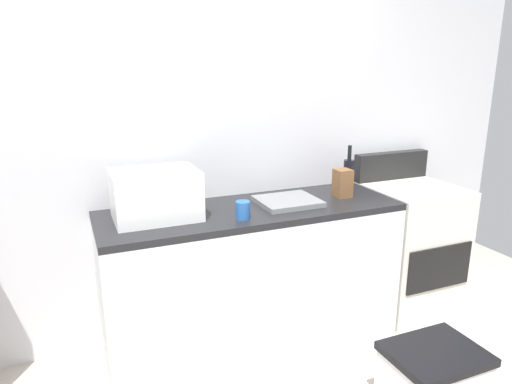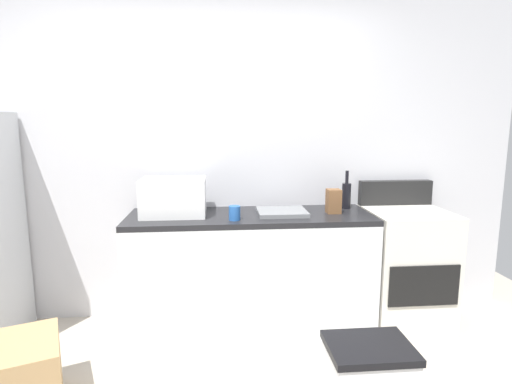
% 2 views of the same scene
% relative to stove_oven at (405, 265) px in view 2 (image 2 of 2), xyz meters
% --- Properties ---
extents(wall_back, '(5.00, 0.10, 2.60)m').
position_rel_stove_oven_xyz_m(wall_back, '(-1.52, 0.34, 0.83)').
color(wall_back, silver).
rests_on(wall_back, ground_plane).
extents(kitchen_counter, '(1.80, 0.60, 0.90)m').
position_rel_stove_oven_xyz_m(kitchen_counter, '(-1.22, -0.01, -0.02)').
color(kitchen_counter, silver).
rests_on(kitchen_counter, ground_plane).
extents(stove_oven, '(0.60, 0.61, 1.10)m').
position_rel_stove_oven_xyz_m(stove_oven, '(0.00, 0.00, 0.00)').
color(stove_oven, silver).
rests_on(stove_oven, ground_plane).
extents(microwave, '(0.46, 0.34, 0.27)m').
position_rel_stove_oven_xyz_m(microwave, '(-1.78, 0.02, 0.57)').
color(microwave, white).
rests_on(microwave, kitchen_counter).
extents(sink_basin, '(0.36, 0.32, 0.03)m').
position_rel_stove_oven_xyz_m(sink_basin, '(-0.99, -0.02, 0.45)').
color(sink_basin, slate).
rests_on(sink_basin, kitchen_counter).
extents(wine_bottle, '(0.07, 0.07, 0.30)m').
position_rel_stove_oven_xyz_m(wine_bottle, '(-0.45, 0.14, 0.54)').
color(wine_bottle, black).
rests_on(wine_bottle, kitchen_counter).
extents(coffee_mug, '(0.08, 0.08, 0.10)m').
position_rel_stove_oven_xyz_m(coffee_mug, '(-1.34, -0.18, 0.48)').
color(coffee_mug, '#2659A5').
rests_on(coffee_mug, kitchen_counter).
extents(knife_block, '(0.10, 0.10, 0.18)m').
position_rel_stove_oven_xyz_m(knife_block, '(-0.60, -0.02, 0.52)').
color(knife_block, brown).
rests_on(knife_block, kitchen_counter).
extents(cardboard_box_large, '(0.55, 0.59, 0.40)m').
position_rel_stove_oven_xyz_m(cardboard_box_large, '(-2.54, -0.83, -0.26)').
color(cardboard_box_large, tan).
rests_on(cardboard_box_large, ground_plane).
extents(storage_bin, '(0.46, 0.36, 0.38)m').
position_rel_stove_oven_xyz_m(storage_bin, '(-0.65, -0.97, -0.27)').
color(storage_bin, silver).
rests_on(storage_bin, ground_plane).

